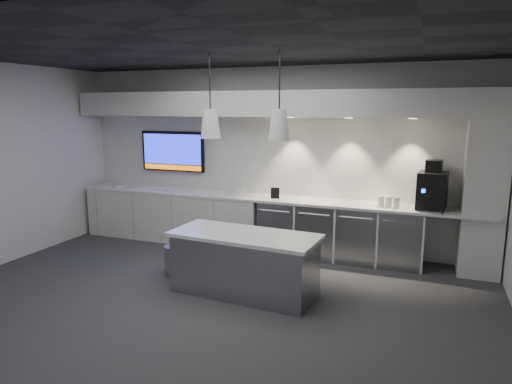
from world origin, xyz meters
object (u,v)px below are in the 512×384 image
at_px(bin, 175,260).
at_px(island, 244,263).
at_px(coffee_machine, 432,189).
at_px(wall_tv, 173,151).

bearing_deg(bin, island, -12.69).
distance_m(island, coffee_machine, 2.95).
xyz_separation_m(wall_tv, coffee_machine, (4.43, -0.25, -0.37)).
height_order(wall_tv, island, wall_tv).
distance_m(bin, coffee_machine, 3.82).
relative_size(wall_tv, island, 0.65).
distance_m(wall_tv, bin, 2.50).
bearing_deg(island, coffee_machine, 44.19).
bearing_deg(wall_tv, island, -42.61).
bearing_deg(coffee_machine, bin, -148.75).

